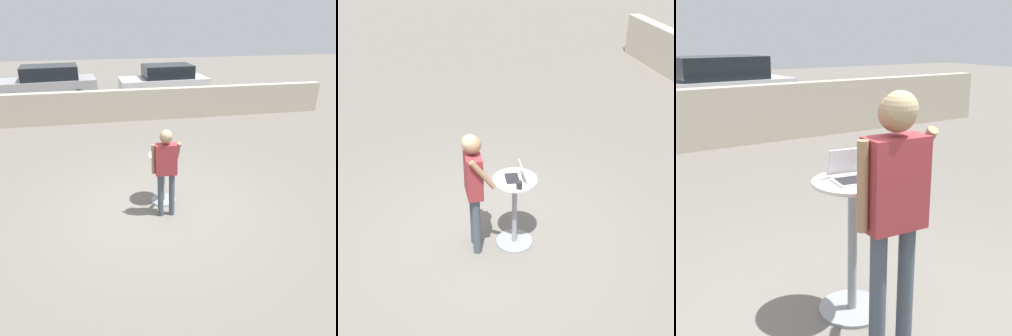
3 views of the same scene
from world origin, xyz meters
TOP-DOWN VIEW (x-y plane):
  - ground_plane at (0.00, 0.00)m, footprint 50.00×50.00m
  - cafe_table at (0.15, 0.34)m, footprint 0.59×0.59m
  - laptop at (0.15, 0.35)m, footprint 0.35×0.34m
  - coffee_mug at (0.37, 0.33)m, footprint 0.12×0.08m
  - standing_person at (0.10, -0.21)m, footprint 0.55×0.37m

SIDE VIEW (x-z plane):
  - ground_plane at x=0.00m, z-range 0.00..0.00m
  - cafe_table at x=0.15m, z-range 0.06..1.11m
  - laptop at x=0.15m, z-range 1.00..1.22m
  - coffee_mug at x=0.37m, z-range 1.06..1.16m
  - standing_person at x=0.10m, z-range 0.25..2.01m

